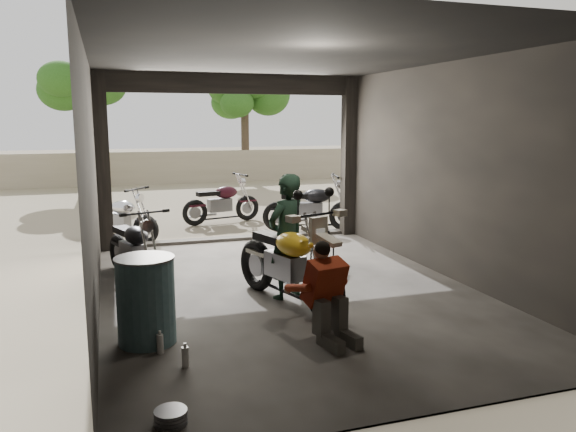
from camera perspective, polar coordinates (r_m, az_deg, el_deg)
ground at (r=7.87m, az=0.09°, el=-7.74°), size 80.00×80.00×0.00m
garage at (r=8.10m, az=-1.11°, el=2.05°), size 7.00×7.13×3.20m
boundary_wall at (r=21.33m, az=-11.69°, el=4.86°), size 18.00×0.30×1.20m
tree_left at (r=19.71m, az=-20.50°, el=13.92°), size 2.20×2.20×5.60m
tree_right at (r=21.78m, az=-4.45°, el=12.92°), size 2.20×2.20×5.00m
main_bike at (r=7.21m, az=-0.06°, el=-4.02°), size 1.37×2.09×1.29m
left_bike at (r=8.61m, az=-15.40°, el=-2.75°), size 1.17×1.76×1.10m
outside_bike_a at (r=11.45m, az=-16.83°, el=0.18°), size 1.64×1.53×1.08m
outside_bike_b at (r=12.96m, az=-6.76°, el=1.73°), size 1.77×1.05×1.12m
outside_bike_c at (r=11.94m, az=2.35°, el=1.31°), size 1.92×1.16×1.21m
rider at (r=7.39m, az=-0.14°, el=-2.16°), size 0.73×0.65×1.68m
mechanic at (r=6.02m, az=4.35°, el=-8.10°), size 0.69×0.83×1.05m
stool at (r=9.18m, az=3.50°, el=-2.61°), size 0.34×0.34×0.47m
helmet at (r=9.16m, az=3.41°, el=-1.42°), size 0.33×0.34×0.23m
oil_drum at (r=6.18m, az=-14.22°, el=-8.41°), size 0.65×0.65×0.94m
sign_post at (r=11.40m, az=13.22°, el=5.83°), size 0.80×0.08×2.41m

